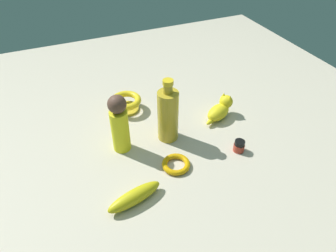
% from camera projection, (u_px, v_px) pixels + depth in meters
% --- Properties ---
extents(ground, '(2.00, 2.00, 0.00)m').
position_uv_depth(ground, '(168.00, 137.00, 1.14)').
color(ground, '#BCB29E').
extents(bowl, '(0.13, 0.13, 0.06)m').
position_uv_depth(bowl, '(126.00, 102.00, 1.25)').
color(bowl, gold).
rests_on(bowl, ground).
extents(bangle, '(0.10, 0.10, 0.02)m').
position_uv_depth(bangle, '(176.00, 164.00, 1.02)').
color(bangle, '#CF9209').
rests_on(bangle, ground).
extents(nail_polish_jar, '(0.04, 0.04, 0.04)m').
position_uv_depth(nail_polish_jar, '(239.00, 146.00, 1.07)').
color(nail_polish_jar, '#AA3122').
rests_on(nail_polish_jar, ground).
extents(person_figure_adult, '(0.08, 0.08, 0.22)m').
position_uv_depth(person_figure_adult, '(119.00, 124.00, 1.03)').
color(person_figure_adult, yellow).
rests_on(person_figure_adult, ground).
extents(cat_figurine, '(0.15, 0.11, 0.09)m').
position_uv_depth(cat_figurine, '(220.00, 109.00, 1.21)').
color(cat_figurine, yellow).
rests_on(cat_figurine, ground).
extents(banana, '(0.18, 0.09, 0.05)m').
position_uv_depth(banana, '(135.00, 197.00, 0.90)').
color(banana, gold).
rests_on(banana, ground).
extents(bottle_tall, '(0.08, 0.08, 0.25)m').
position_uv_depth(bottle_tall, '(167.00, 115.00, 1.07)').
color(bottle_tall, '#B39825').
rests_on(bottle_tall, ground).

